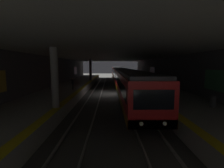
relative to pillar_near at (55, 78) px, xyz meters
name	(u,v)px	position (x,y,z in m)	size (l,w,h in m)	color
ground_plane	(111,94)	(11.42, -4.35, -3.33)	(120.00, 120.00, 0.00)	#42423F
track_left	(126,93)	(11.42, -6.55, -3.25)	(60.00, 1.53, 0.16)	gray
track_right	(96,93)	(11.42, -2.15, -3.25)	(60.00, 1.53, 0.16)	gray
platform_left	(154,90)	(11.42, -10.90, -2.80)	(60.00, 5.30, 1.06)	#A8A59E
platform_right	(67,90)	(11.42, 2.20, -2.80)	(60.00, 5.30, 1.06)	#A8A59E
wall_left	(174,75)	(11.43, -13.80, -0.52)	(60.00, 0.56, 5.60)	#56565B
wall_right	(47,75)	(11.44, 5.10, -0.52)	(60.00, 0.56, 5.60)	#56565B
ceiling_slab	(111,55)	(11.42, -4.35, 2.47)	(60.00, 19.40, 0.40)	#ADAAA3
pillar_near	(55,78)	(0.00, 0.00, 0.00)	(0.56, 0.56, 4.55)	gray
pillar_far	(90,70)	(21.95, 0.00, 0.00)	(0.56, 0.56, 4.55)	gray
metro_train	(120,75)	(23.76, -6.55, -1.30)	(54.62, 2.83, 3.49)	red
bench_left_near	(166,83)	(12.32, -12.88, -1.75)	(1.70, 0.47, 0.86)	#262628
bench_left_mid	(146,77)	(25.15, -12.88, -1.75)	(1.70, 0.47, 0.86)	#262628
bench_left_far	(144,76)	(27.82, -12.88, -1.75)	(1.70, 0.47, 0.86)	#262628
bench_right_near	(51,84)	(10.28, 4.18, -1.75)	(1.70, 0.47, 0.86)	#262628
bench_right_mid	(70,78)	(21.16, 4.18, -1.75)	(1.70, 0.47, 0.86)	#262628
bench_right_far	(77,76)	(27.65, 4.18, -1.75)	(1.70, 0.47, 0.86)	#262628
person_waiting_near	(150,76)	(21.90, -12.88, -1.40)	(0.60, 0.22, 1.61)	#3F3F3F
person_walking_mid	(140,75)	(26.33, -11.65, -1.36)	(0.60, 0.23, 1.69)	#272727
person_standing_far	(73,83)	(8.99, 0.80, -1.44)	(0.60, 0.22, 1.55)	#3F3F3F
backpack_on_floor	(164,86)	(11.03, -12.18, -2.08)	(0.30, 0.20, 0.40)	black
trash_bin	(213,102)	(-0.09, -12.15, -1.85)	(0.44, 0.44, 0.85)	#595B5E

